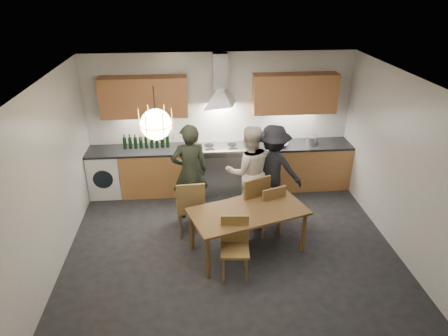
{
  "coord_description": "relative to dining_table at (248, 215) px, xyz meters",
  "views": [
    {
      "loc": [
        -0.55,
        -5.0,
        3.82
      ],
      "look_at": [
        -0.08,
        0.4,
        1.2
      ],
      "focal_mm": 32.0,
      "sensor_mm": 36.0,
      "label": 1
    }
  ],
  "objects": [
    {
      "name": "chair_front",
      "position": [
        -0.25,
        -0.45,
        -0.14
      ],
      "size": [
        0.42,
        0.42,
        0.86
      ],
      "rotation": [
        0.0,
        0.0,
        -0.09
      ],
      "color": "brown",
      "rests_on": "ground"
    },
    {
      "name": "chair_back_mid",
      "position": [
        0.15,
        0.5,
        -0.04
      ],
      "size": [
        0.61,
        0.61,
        1.03
      ],
      "rotation": [
        0.0,
        0.0,
        3.55
      ],
      "color": "brown",
      "rests_on": "ground"
    },
    {
      "name": "chair_back_left",
      "position": [
        -0.85,
        0.49,
        -0.07
      ],
      "size": [
        0.47,
        0.47,
        0.98
      ],
      "rotation": [
        0.0,
        0.0,
        3.21
      ],
      "color": "brown",
      "rests_on": "ground"
    },
    {
      "name": "counter_run",
      "position": [
        -0.21,
        2.0,
        -0.18
      ],
      "size": [
        5.0,
        0.62,
        0.9
      ],
      "color": "tan",
      "rests_on": "ground"
    },
    {
      "name": "mixing_bowl",
      "position": [
        0.88,
        1.94,
        0.31
      ],
      "size": [
        0.39,
        0.39,
        0.07
      ],
      "primitive_type": "imported",
      "rotation": [
        0.0,
        0.0,
        -0.37
      ],
      "color": "silver",
      "rests_on": "counter_run"
    },
    {
      "name": "stock_pot",
      "position": [
        1.5,
        1.98,
        0.35
      ],
      "size": [
        0.24,
        0.24,
        0.15
      ],
      "primitive_type": "cylinder",
      "rotation": [
        0.0,
        0.0,
        -0.08
      ],
      "color": "#B4B4B8",
      "rests_on": "counter_run"
    },
    {
      "name": "person_mid",
      "position": [
        0.16,
        1.06,
        0.19
      ],
      "size": [
        0.85,
        0.69,
        1.64
      ],
      "primitive_type": "imported",
      "rotation": [
        0.0,
        0.0,
        3.23
      ],
      "color": "beige",
      "rests_on": "ground"
    },
    {
      "name": "range_stove",
      "position": [
        -0.24,
        1.99,
        -0.19
      ],
      "size": [
        0.9,
        0.6,
        0.92
      ],
      "color": "silver",
      "rests_on": "ground"
    },
    {
      "name": "ground",
      "position": [
        -0.24,
        0.05,
        -0.63
      ],
      "size": [
        5.0,
        5.0,
        0.0
      ],
      "primitive_type": "plane",
      "color": "black",
      "rests_on": "ground"
    },
    {
      "name": "room_shell",
      "position": [
        -0.24,
        0.05,
        1.08
      ],
      "size": [
        5.02,
        4.52,
        2.61
      ],
      "color": "white",
      "rests_on": "ground"
    },
    {
      "name": "wall_fixtures",
      "position": [
        -0.24,
        2.12,
        1.24
      ],
      "size": [
        4.3,
        0.54,
        1.1
      ],
      "color": "#BC7A48",
      "rests_on": "ground"
    },
    {
      "name": "pendant_lamp",
      "position": [
        -1.24,
        -0.05,
        1.47
      ],
      "size": [
        0.43,
        0.43,
        0.7
      ],
      "color": "black",
      "rests_on": "ground"
    },
    {
      "name": "wine_bottles",
      "position": [
        -1.64,
        2.06,
        0.41
      ],
      "size": [
        0.86,
        0.07,
        0.28
      ],
      "color": "black",
      "rests_on": "counter_run"
    },
    {
      "name": "chair_back_right",
      "position": [
        0.41,
        0.4,
        -0.12
      ],
      "size": [
        0.52,
        0.52,
        0.9
      ],
      "rotation": [
        0.0,
        0.0,
        3.49
      ],
      "color": "brown",
      "rests_on": "ground"
    },
    {
      "name": "dining_table",
      "position": [
        0.0,
        0.0,
        0.0
      ],
      "size": [
        1.87,
        1.32,
        0.71
      ],
      "rotation": [
        0.0,
        0.0,
        0.31
      ],
      "color": "brown",
      "rests_on": "ground"
    },
    {
      "name": "person_left",
      "position": [
        -0.84,
        1.07,
        0.22
      ],
      "size": [
        0.68,
        0.51,
        1.69
      ],
      "primitive_type": "imported",
      "rotation": [
        0.0,
        0.0,
        3.32
      ],
      "color": "black",
      "rests_on": "ground"
    },
    {
      "name": "person_right",
      "position": [
        0.59,
        1.17,
        0.17
      ],
      "size": [
        1.17,
        0.92,
        1.59
      ],
      "primitive_type": "imported",
      "rotation": [
        0.0,
        0.0,
        2.78
      ],
      "color": "black",
      "rests_on": "ground"
    }
  ]
}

